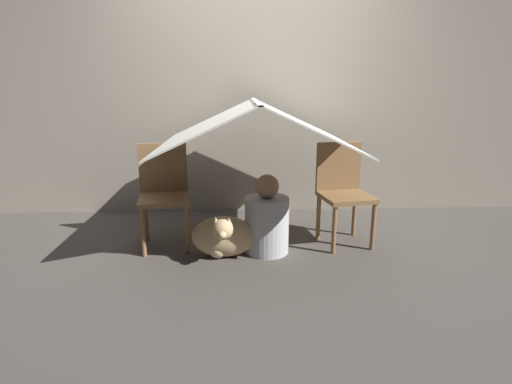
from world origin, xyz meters
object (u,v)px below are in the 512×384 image
object	(u,v)px
chair_right	(343,189)
person_front	(267,221)
dog	(224,236)
chair_left	(164,191)

from	to	relation	value
chair_right	person_front	size ratio (longest dim) A/B	1.32
person_front	dog	distance (m)	0.36
person_front	dog	size ratio (longest dim) A/B	1.28
chair_left	person_front	xyz separation A→B (m)	(0.82, -0.20, -0.20)
person_front	dog	bearing A→B (deg)	-164.90
chair_right	dog	bearing A→B (deg)	-173.64
chair_right	chair_left	bearing A→B (deg)	169.77
person_front	dog	xyz separation A→B (m)	(-0.33, -0.09, -0.08)
chair_left	person_front	bearing A→B (deg)	-22.41
chair_left	person_front	size ratio (longest dim) A/B	1.32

